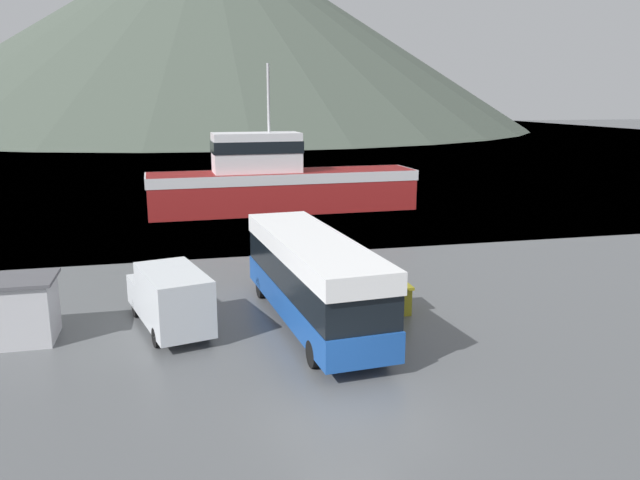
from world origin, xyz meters
name	(u,v)px	position (x,y,z in m)	size (l,w,h in m)	color
ground_plane	(350,423)	(0.00, 0.00, 0.00)	(400.00, 400.00, 0.00)	#515456
water_surface	(190,134)	(0.00, 138.52, 0.00)	(240.00, 240.00, 0.00)	#3D5160
hill_backdrop	(211,28)	(8.37, 174.01, 27.76)	(177.00, 177.00, 55.52)	#424C42
tour_bus	(312,276)	(0.67, 7.59, 1.91)	(3.51, 11.03, 3.40)	#194799
delivery_van	(170,297)	(-4.63, 8.20, 1.27)	(3.31, 5.92, 2.39)	silver
fishing_boat	(279,182)	(3.48, 31.84, 2.28)	(20.42, 4.84, 10.93)	maroon
storage_bin	(391,297)	(4.05, 8.18, 0.61)	(1.44, 1.52, 1.19)	olive
dock_kiosk	(15,310)	(-9.98, 8.28, 1.18)	(2.90, 2.31, 2.33)	#B2B2B7
small_boat	(319,196)	(7.46, 35.48, 0.48)	(3.04, 6.66, 0.95)	black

